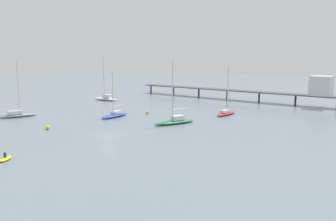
{
  "coord_description": "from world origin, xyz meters",
  "views": [
    {
      "loc": [
        35.04,
        -40.74,
        12.66
      ],
      "look_at": [
        0.0,
        18.96,
        1.5
      ],
      "focal_mm": 35.58,
      "sensor_mm": 36.0,
      "label": 1
    }
  ],
  "objects_px": {
    "sailboat_blue": "(115,114)",
    "pier": "(281,88)",
    "mooring_buoy_mid": "(48,127)",
    "sailboat_red": "(226,112)",
    "sailboat_green": "(175,120)",
    "sailboat_gray": "(17,114)",
    "sailboat_white": "(106,98)",
    "dinghy_yellow": "(5,158)",
    "mooring_buoy_outer": "(147,112)"
  },
  "relations": [
    {
      "from": "sailboat_white",
      "to": "mooring_buoy_outer",
      "type": "xyz_separation_m",
      "value": [
        23.74,
        -13.46,
        -0.43
      ]
    },
    {
      "from": "sailboat_green",
      "to": "mooring_buoy_mid",
      "type": "height_order",
      "value": "sailboat_green"
    },
    {
      "from": "sailboat_gray",
      "to": "dinghy_yellow",
      "type": "distance_m",
      "value": 32.11
    },
    {
      "from": "pier",
      "to": "sailboat_green",
      "type": "height_order",
      "value": "sailboat_green"
    },
    {
      "from": "sailboat_green",
      "to": "pier",
      "type": "bearing_deg",
      "value": 73.46
    },
    {
      "from": "sailboat_blue",
      "to": "dinghy_yellow",
      "type": "distance_m",
      "value": 31.4
    },
    {
      "from": "sailboat_red",
      "to": "dinghy_yellow",
      "type": "xyz_separation_m",
      "value": [
        -12.09,
        -44.73,
        -0.45
      ]
    },
    {
      "from": "pier",
      "to": "dinghy_yellow",
      "type": "bearing_deg",
      "value": -105.02
    },
    {
      "from": "sailboat_blue",
      "to": "sailboat_green",
      "type": "bearing_deg",
      "value": 0.37
    },
    {
      "from": "pier",
      "to": "sailboat_green",
      "type": "distance_m",
      "value": 40.03
    },
    {
      "from": "sailboat_gray",
      "to": "sailboat_white",
      "type": "height_order",
      "value": "sailboat_white"
    },
    {
      "from": "pier",
      "to": "sailboat_white",
      "type": "bearing_deg",
      "value": -158.27
    },
    {
      "from": "sailboat_blue",
      "to": "pier",
      "type": "bearing_deg",
      "value": 55.8
    },
    {
      "from": "mooring_buoy_mid",
      "to": "dinghy_yellow",
      "type": "bearing_deg",
      "value": -56.37
    },
    {
      "from": "sailboat_gray",
      "to": "mooring_buoy_outer",
      "type": "relative_size",
      "value": 17.43
    },
    {
      "from": "sailboat_white",
      "to": "sailboat_green",
      "type": "height_order",
      "value": "sailboat_white"
    },
    {
      "from": "pier",
      "to": "sailboat_blue",
      "type": "distance_m",
      "value": 46.46
    },
    {
      "from": "sailboat_gray",
      "to": "sailboat_green",
      "type": "distance_m",
      "value": 34.15
    },
    {
      "from": "sailboat_white",
      "to": "mooring_buoy_mid",
      "type": "relative_size",
      "value": 16.52
    },
    {
      "from": "sailboat_gray",
      "to": "mooring_buoy_mid",
      "type": "height_order",
      "value": "sailboat_gray"
    },
    {
      "from": "sailboat_blue",
      "to": "sailboat_white",
      "type": "relative_size",
      "value": 0.76
    },
    {
      "from": "mooring_buoy_outer",
      "to": "sailboat_white",
      "type": "bearing_deg",
      "value": 150.45
    },
    {
      "from": "sailboat_green",
      "to": "mooring_buoy_mid",
      "type": "distance_m",
      "value": 23.18
    },
    {
      "from": "pier",
      "to": "mooring_buoy_mid",
      "type": "bearing_deg",
      "value": -117.49
    },
    {
      "from": "sailboat_blue",
      "to": "dinghy_yellow",
      "type": "bearing_deg",
      "value": -76.04
    },
    {
      "from": "sailboat_green",
      "to": "sailboat_blue",
      "type": "bearing_deg",
      "value": -179.63
    },
    {
      "from": "sailboat_gray",
      "to": "dinghy_yellow",
      "type": "relative_size",
      "value": 4.58
    },
    {
      "from": "dinghy_yellow",
      "to": "mooring_buoy_outer",
      "type": "distance_m",
      "value": 37.21
    },
    {
      "from": "mooring_buoy_outer",
      "to": "mooring_buoy_mid",
      "type": "relative_size",
      "value": 0.9
    },
    {
      "from": "mooring_buoy_mid",
      "to": "sailboat_white",
      "type": "bearing_deg",
      "value": 116.22
    },
    {
      "from": "sailboat_green",
      "to": "sailboat_gray",
      "type": "bearing_deg",
      "value": -161.58
    },
    {
      "from": "mooring_buoy_outer",
      "to": "mooring_buoy_mid",
      "type": "distance_m",
      "value": 23.22
    },
    {
      "from": "sailboat_green",
      "to": "mooring_buoy_mid",
      "type": "relative_size",
      "value": 15.68
    },
    {
      "from": "pier",
      "to": "mooring_buoy_mid",
      "type": "height_order",
      "value": "pier"
    },
    {
      "from": "mooring_buoy_mid",
      "to": "sailboat_red",
      "type": "bearing_deg",
      "value": 54.08
    },
    {
      "from": "sailboat_red",
      "to": "mooring_buoy_mid",
      "type": "xyz_separation_m",
      "value": [
        -21.81,
        -30.11,
        -0.28
      ]
    },
    {
      "from": "sailboat_white",
      "to": "dinghy_yellow",
      "type": "height_order",
      "value": "sailboat_white"
    },
    {
      "from": "sailboat_blue",
      "to": "mooring_buoy_mid",
      "type": "bearing_deg",
      "value": -97.71
    },
    {
      "from": "sailboat_white",
      "to": "dinghy_yellow",
      "type": "xyz_separation_m",
      "value": [
        27.39,
        -50.49,
        -0.56
      ]
    },
    {
      "from": "sailboat_white",
      "to": "dinghy_yellow",
      "type": "distance_m",
      "value": 57.45
    },
    {
      "from": "sailboat_gray",
      "to": "mooring_buoy_mid",
      "type": "relative_size",
      "value": 15.77
    },
    {
      "from": "pier",
      "to": "dinghy_yellow",
      "type": "relative_size",
      "value": 23.61
    },
    {
      "from": "sailboat_gray",
      "to": "mooring_buoy_mid",
      "type": "xyz_separation_m",
      "value": [
        15.58,
        -5.15,
        -0.34
      ]
    },
    {
      "from": "sailboat_red",
      "to": "sailboat_gray",
      "type": "height_order",
      "value": "sailboat_gray"
    },
    {
      "from": "sailboat_red",
      "to": "dinghy_yellow",
      "type": "distance_m",
      "value": 46.33
    },
    {
      "from": "dinghy_yellow",
      "to": "mooring_buoy_outer",
      "type": "bearing_deg",
      "value": 95.62
    },
    {
      "from": "mooring_buoy_mid",
      "to": "mooring_buoy_outer",
      "type": "bearing_deg",
      "value": 74.83
    },
    {
      "from": "pier",
      "to": "dinghy_yellow",
      "type": "height_order",
      "value": "pier"
    },
    {
      "from": "sailboat_blue",
      "to": "sailboat_green",
      "type": "relative_size",
      "value": 0.8
    },
    {
      "from": "sailboat_blue",
      "to": "sailboat_green",
      "type": "xyz_separation_m",
      "value": [
        14.68,
        0.09,
        0.11
      ]
    }
  ]
}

